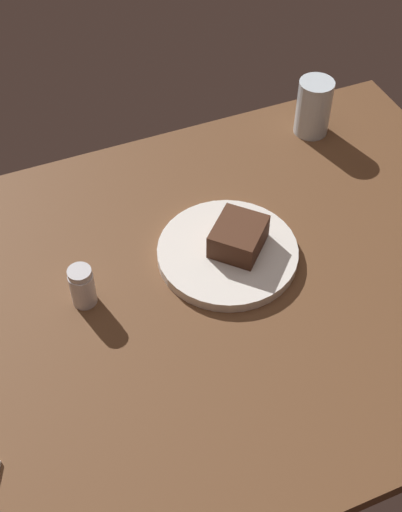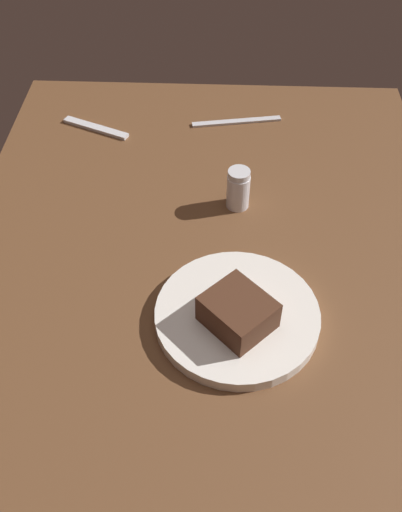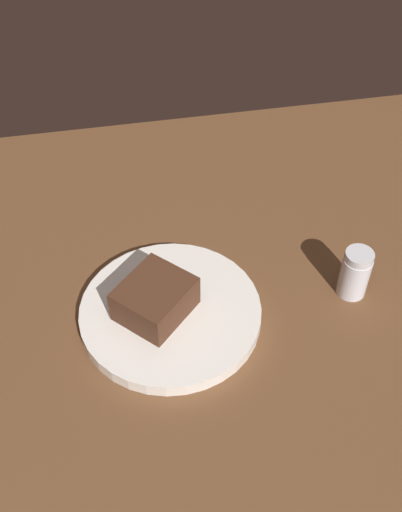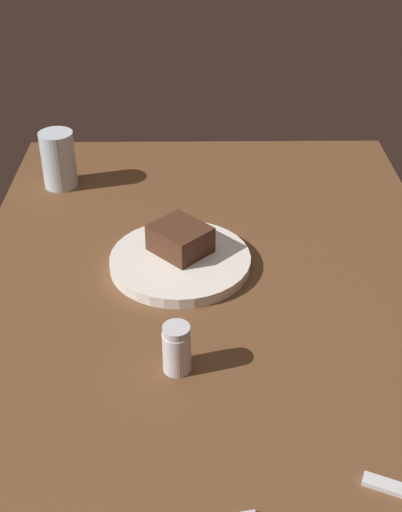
{
  "view_description": "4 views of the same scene",
  "coord_description": "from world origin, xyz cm",
  "px_view_note": "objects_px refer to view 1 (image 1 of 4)",
  "views": [
    {
      "loc": [
        -27.45,
        -66.64,
        93.36
      ],
      "look_at": [
        2.4,
        5.49,
        5.08
      ],
      "focal_mm": 47.88,
      "sensor_mm": 36.0,
      "label": 1
    },
    {
      "loc": [
        60.81,
        2.06,
        73.99
      ],
      "look_at": [
        -1.27,
        -0.52,
        7.67
      ],
      "focal_mm": 40.95,
      "sensor_mm": 36.0,
      "label": 2
    },
    {
      "loc": [
        12.95,
        57.23,
        70.22
      ],
      "look_at": [
        2.03,
        -0.52,
        8.26
      ],
      "focal_mm": 43.07,
      "sensor_mm": 36.0,
      "label": 3
    },
    {
      "loc": [
        -90.02,
        2.76,
        70.72
      ],
      "look_at": [
        3.73,
        1.66,
        7.52
      ],
      "focal_mm": 47.16,
      "sensor_mm": 36.0,
      "label": 4
    }
  ],
  "objects_px": {
    "chocolate_cake_slice": "(238,237)",
    "water_glass": "(314,107)",
    "dessert_plate": "(228,253)",
    "salt_shaker": "(82,286)"
  },
  "relations": [
    {
      "from": "chocolate_cake_slice",
      "to": "water_glass",
      "type": "distance_m",
      "value": 0.39
    },
    {
      "from": "chocolate_cake_slice",
      "to": "water_glass",
      "type": "bearing_deg",
      "value": 42.03
    },
    {
      "from": "chocolate_cake_slice",
      "to": "water_glass",
      "type": "xyz_separation_m",
      "value": [
        0.29,
        0.26,
        0.02
      ]
    },
    {
      "from": "salt_shaker",
      "to": "water_glass",
      "type": "distance_m",
      "value": 0.62
    },
    {
      "from": "chocolate_cake_slice",
      "to": "water_glass",
      "type": "height_order",
      "value": "water_glass"
    },
    {
      "from": "dessert_plate",
      "to": "chocolate_cake_slice",
      "type": "relative_size",
      "value": 2.66
    },
    {
      "from": "dessert_plate",
      "to": "water_glass",
      "type": "xyz_separation_m",
      "value": [
        0.31,
        0.26,
        0.05
      ]
    },
    {
      "from": "dessert_plate",
      "to": "chocolate_cake_slice",
      "type": "bearing_deg",
      "value": -0.9
    },
    {
      "from": "salt_shaker",
      "to": "dessert_plate",
      "type": "bearing_deg",
      "value": -0.18
    },
    {
      "from": "dessert_plate",
      "to": "chocolate_cake_slice",
      "type": "distance_m",
      "value": 0.04
    }
  ]
}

